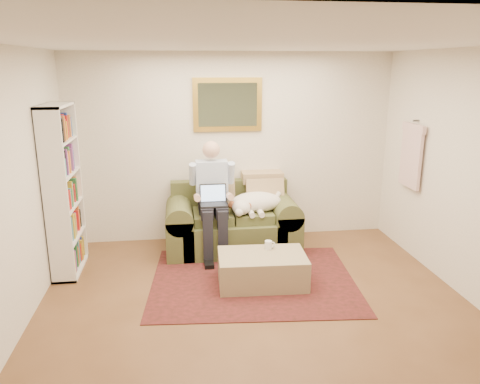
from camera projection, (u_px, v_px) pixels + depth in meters
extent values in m
cube|color=brown|center=(263.00, 327.00, 4.47)|extent=(4.50, 5.00, 0.01)
cube|color=white|center=(268.00, 42.00, 3.79)|extent=(4.50, 5.00, 0.01)
cube|color=white|center=(232.00, 148.00, 6.52)|extent=(4.50, 0.01, 2.60)
cube|color=black|center=(253.00, 280.00, 5.44)|extent=(2.48, 2.05, 0.01)
cube|color=#4F502A|center=(232.00, 234.00, 6.30)|extent=(1.33, 0.86, 0.43)
cube|color=#4F502A|center=(229.00, 195.00, 6.54)|extent=(1.62, 0.19, 0.44)
cube|color=#4F502A|center=(180.00, 233.00, 6.20)|extent=(0.35, 0.86, 0.89)
cube|color=#4F502A|center=(283.00, 228.00, 6.38)|extent=(0.35, 0.86, 0.89)
cube|color=#4F502A|center=(213.00, 216.00, 6.15)|extent=(0.51, 0.58, 0.12)
cube|color=#4F502A|center=(252.00, 215.00, 6.21)|extent=(0.51, 0.58, 0.12)
cube|color=black|center=(214.00, 205.00, 5.90)|extent=(0.34, 0.24, 0.02)
cube|color=black|center=(213.00, 193.00, 5.98)|extent=(0.34, 0.06, 0.24)
cube|color=#99BFF2|center=(213.00, 193.00, 5.98)|extent=(0.31, 0.05, 0.20)
cube|color=tan|center=(262.00, 269.00, 5.31)|extent=(1.01, 0.67, 0.36)
cylinder|color=white|center=(268.00, 245.00, 5.41)|extent=(0.08, 0.08, 0.10)
cube|color=black|center=(269.00, 246.00, 5.48)|extent=(0.05, 0.15, 0.02)
cube|color=gold|center=(228.00, 105.00, 6.33)|extent=(0.94, 0.04, 0.72)
cube|color=gray|center=(228.00, 105.00, 6.31)|extent=(0.80, 0.01, 0.58)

